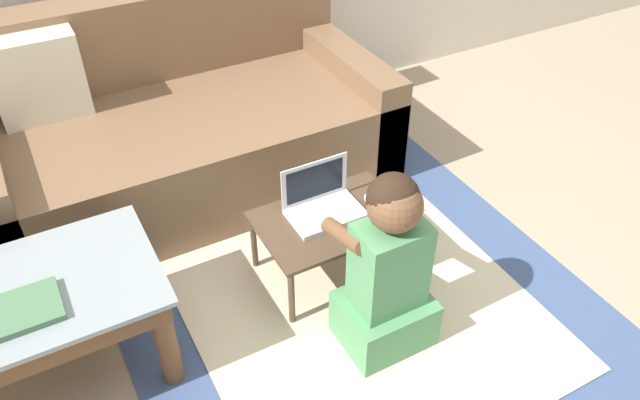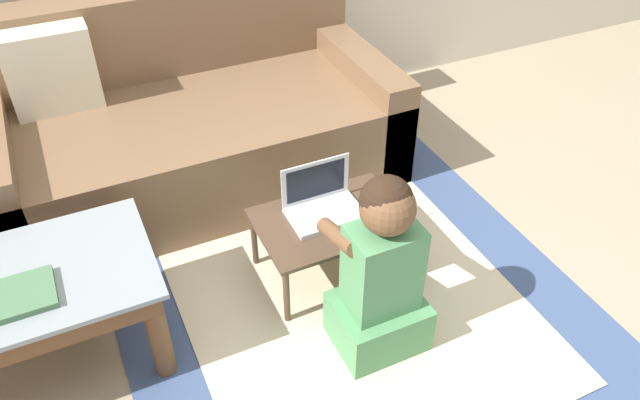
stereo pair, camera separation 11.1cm
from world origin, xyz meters
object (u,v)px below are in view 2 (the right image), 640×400
(laptop, at_px, (323,206))
(laptop_desk, at_px, (331,224))
(book_on_table, at_px, (11,299))
(computer_mouse, at_px, (375,204))
(person_seated, at_px, (381,274))
(couch, at_px, (189,123))

(laptop, bearing_deg, laptop_desk, -73.29)
(laptop, distance_m, book_on_table, 1.10)
(book_on_table, bearing_deg, laptop, 6.08)
(laptop, xyz_separation_m, book_on_table, (-1.09, -0.12, 0.10))
(book_on_table, bearing_deg, computer_mouse, 2.59)
(computer_mouse, xyz_separation_m, person_seated, (-0.18, -0.37, 0.03))
(computer_mouse, height_order, book_on_table, book_on_table)
(laptop, bearing_deg, book_on_table, -173.92)
(laptop_desk, xyz_separation_m, book_on_table, (-1.10, -0.07, 0.17))
(couch, height_order, computer_mouse, couch)
(couch, distance_m, person_seated, 1.31)
(laptop_desk, height_order, person_seated, person_seated)
(laptop_desk, distance_m, book_on_table, 1.12)
(laptop, relative_size, computer_mouse, 2.45)
(couch, relative_size, person_seated, 2.50)
(couch, bearing_deg, computer_mouse, -62.12)
(person_seated, distance_m, book_on_table, 1.15)
(person_seated, bearing_deg, laptop_desk, 89.93)
(couch, xyz_separation_m, book_on_table, (-0.80, -0.97, 0.14))
(laptop_desk, height_order, computer_mouse, computer_mouse)
(laptop_desk, height_order, book_on_table, book_on_table)
(book_on_table, bearing_deg, person_seated, -15.65)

